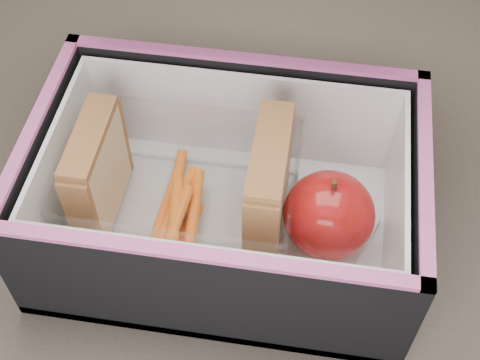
# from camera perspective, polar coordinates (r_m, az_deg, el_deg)

# --- Properties ---
(kitchen_table) EXTENTS (1.20, 0.80, 0.75)m
(kitchen_table) POSITION_cam_1_polar(r_m,az_deg,el_deg) (0.69, 3.21, -5.84)
(kitchen_table) COLOR brown
(kitchen_table) RESTS_ON ground
(lunch_bag) EXTENTS (0.30, 0.32, 0.27)m
(lunch_bag) POSITION_cam_1_polar(r_m,az_deg,el_deg) (0.54, -1.13, -0.19)
(lunch_bag) COLOR black
(lunch_bag) RESTS_ON kitchen_table
(plastic_tub) EXTENTS (0.18, 0.13, 0.08)m
(plastic_tub) POSITION_cam_1_polar(r_m,az_deg,el_deg) (0.55, -4.89, -1.09)
(plastic_tub) COLOR white
(plastic_tub) RESTS_ON lunch_bag
(sandwich_left) EXTENTS (0.02, 0.09, 0.10)m
(sandwich_left) POSITION_cam_1_polar(r_m,az_deg,el_deg) (0.56, -12.04, 0.63)
(sandwich_left) COLOR beige
(sandwich_left) RESTS_ON plastic_tub
(sandwich_right) EXTENTS (0.03, 0.09, 0.11)m
(sandwich_right) POSITION_cam_1_polar(r_m,az_deg,el_deg) (0.53, 2.42, -0.86)
(sandwich_right) COLOR beige
(sandwich_right) RESTS_ON plastic_tub
(carrot_sticks) EXTENTS (0.04, 0.13, 0.03)m
(carrot_sticks) POSITION_cam_1_polar(r_m,az_deg,el_deg) (0.56, -5.34, -2.78)
(carrot_sticks) COLOR orange
(carrot_sticks) RESTS_ON plastic_tub
(paper_napkin) EXTENTS (0.10, 0.10, 0.01)m
(paper_napkin) POSITION_cam_1_polar(r_m,az_deg,el_deg) (0.57, 6.82, -4.68)
(paper_napkin) COLOR white
(paper_napkin) RESTS_ON lunch_bag
(red_apple) EXTENTS (0.10, 0.10, 0.08)m
(red_apple) POSITION_cam_1_polar(r_m,az_deg,el_deg) (0.53, 7.60, -2.94)
(red_apple) COLOR maroon
(red_apple) RESTS_ON paper_napkin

